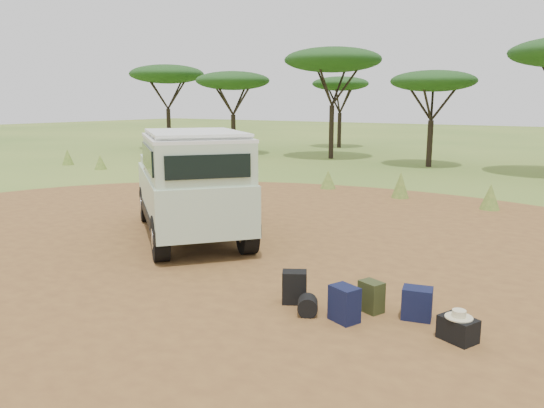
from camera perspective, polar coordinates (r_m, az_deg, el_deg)
The scene contains 13 objects.
ground at distance 11.11m, azimuth -2.56°, elevation -6.10°, with size 140.00×140.00×0.00m, color #4D7228.
dirt_clearing at distance 11.11m, azimuth -2.56°, elevation -6.08°, with size 23.00×23.00×0.01m, color brown.
grass_fringe at distance 18.51m, azimuth 13.84°, elevation 1.77°, with size 36.60×1.60×0.90m.
acacia_treeline at distance 28.93m, azimuth 23.35°, elevation 13.28°, with size 46.70×13.20×6.26m.
safari_vehicle at distance 12.87m, azimuth -8.71°, elevation 1.92°, with size 5.46×4.99×2.62m.
walking_staff at distance 13.96m, azimuth -13.13°, elevation 0.61°, with size 0.04×0.04×1.70m, color maroon.
backpack_black at distance 8.78m, azimuth 2.43°, elevation -8.93°, with size 0.40×0.29×0.54m, color black.
backpack_navy at distance 8.14m, azimuth 7.79°, elevation -10.62°, with size 0.42×0.30×0.55m, color #121939.
backpack_olive at distance 8.57m, azimuth 10.63°, elevation -9.78°, with size 0.36×0.26×0.50m, color #343A1B.
duffel_navy at distance 8.46m, azimuth 15.33°, elevation -10.29°, with size 0.44×0.33×0.49m, color #121939.
hard_case at distance 7.93m, azimuth 19.37°, elevation -12.60°, with size 0.48×0.34×0.34m, color black.
stuff_sack at distance 8.35m, azimuth 3.85°, elevation -10.85°, with size 0.31×0.31×0.31m, color black.
safari_hat at distance 7.85m, azimuth 19.47°, elevation -11.18°, with size 0.38×0.38×0.11m.
Camera 1 is at (6.32, -8.54, 3.25)m, focal length 35.00 mm.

